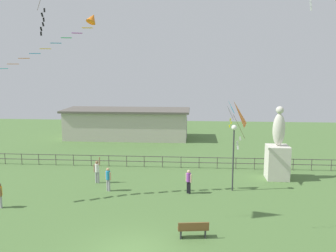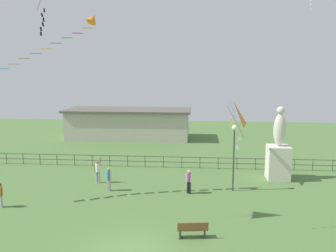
% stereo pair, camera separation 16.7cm
% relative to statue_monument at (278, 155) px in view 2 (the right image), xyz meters
% --- Properties ---
extents(statue_monument, '(1.59, 1.59, 5.44)m').
position_rel_statue_monument_xyz_m(statue_monument, '(0.00, 0.00, 0.00)').
color(statue_monument, beige).
rests_on(statue_monument, ground_plane).
extents(lamppost, '(0.36, 0.36, 4.49)m').
position_rel_statue_monument_xyz_m(lamppost, '(-3.56, -2.88, 1.43)').
color(lamppost, '#38383D').
rests_on(lamppost, ground_plane).
extents(park_bench, '(1.54, 0.60, 0.85)m').
position_rel_statue_monument_xyz_m(park_bench, '(-6.15, -9.89, -1.37)').
color(park_bench, brown).
rests_on(park_bench, ground_plane).
extents(person_0, '(0.49, 0.30, 1.92)m').
position_rel_statue_monument_xyz_m(person_0, '(-13.07, -2.00, -0.87)').
color(person_0, '#99999E').
rests_on(person_0, ground_plane).
extents(person_1, '(0.44, 0.30, 1.60)m').
position_rel_statue_monument_xyz_m(person_1, '(-11.88, -3.59, -0.91)').
color(person_1, '#99999E').
rests_on(person_1, ground_plane).
extents(person_2, '(0.40, 0.34, 1.61)m').
position_rel_statue_monument_xyz_m(person_2, '(-6.49, -3.66, -0.91)').
color(person_2, black).
rests_on(person_2, ground_plane).
extents(person_3, '(0.36, 0.33, 1.51)m').
position_rel_statue_monument_xyz_m(person_3, '(-17.55, -6.93, -0.97)').
color(person_3, '#99999E').
rests_on(person_3, ground_plane).
extents(kite_1, '(1.00, 1.25, 2.30)m').
position_rel_statue_monument_xyz_m(kite_1, '(-4.28, -9.01, 4.12)').
color(kite_1, orange).
extents(kite_2, '(0.69, 1.15, 1.95)m').
position_rel_statue_monument_xyz_m(kite_2, '(-3.92, -1.67, 3.72)').
color(kite_2, '#198CD1').
extents(streamer_kite, '(8.18, 3.34, 4.60)m').
position_rel_statue_monument_xyz_m(streamer_kite, '(-13.33, -4.46, 8.77)').
color(streamer_kite, orange).
extents(waterfront_railing, '(36.02, 0.06, 0.95)m').
position_rel_statue_monument_xyz_m(waterfront_railing, '(-9.30, 2.36, -1.21)').
color(waterfront_railing, '#4C4742').
rests_on(waterfront_railing, ground_plane).
extents(pavilion_building, '(14.45, 5.28, 3.41)m').
position_rel_statue_monument_xyz_m(pavilion_building, '(-14.00, 14.36, -0.11)').
color(pavilion_building, '#B7B2A3').
rests_on(pavilion_building, ground_plane).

